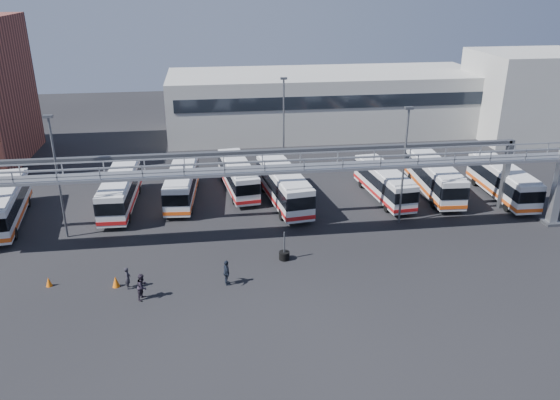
{
  "coord_description": "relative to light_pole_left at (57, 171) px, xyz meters",
  "views": [
    {
      "loc": [
        -4.15,
        -34.42,
        19.86
      ],
      "look_at": [
        1.41,
        6.0,
        3.12
      ],
      "focal_mm": 35.0,
      "sensor_mm": 36.0,
      "label": 1
    }
  ],
  "objects": [
    {
      "name": "ground",
      "position": [
        16.0,
        -8.0,
        -5.73
      ],
      "size": [
        140.0,
        140.0,
        0.0
      ],
      "primitive_type": "plane",
      "color": "black",
      "rests_on": "ground"
    },
    {
      "name": "bus_0",
      "position": [
        -5.67,
        3.49,
        -3.88
      ],
      "size": [
        3.87,
        11.21,
        3.34
      ],
      "rotation": [
        0.0,
        0.0,
        0.12
      ],
      "color": "silver",
      "rests_on": "ground"
    },
    {
      "name": "warehouse",
      "position": [
        28.0,
        30.0,
        -1.73
      ],
      "size": [
        42.0,
        14.0,
        8.0
      ],
      "primitive_type": "cube",
      "color": "#9E9E99",
      "rests_on": "ground"
    },
    {
      "name": "cone_left",
      "position": [
        5.07,
        -8.56,
        -5.33
      ],
      "size": [
        0.66,
        0.66,
        0.8
      ],
      "primitive_type": "cone",
      "rotation": [
        0.0,
        0.0,
        -0.41
      ],
      "color": "orange",
      "rests_on": "ground"
    },
    {
      "name": "gantry",
      "position": [
        16.0,
        -2.13,
        -0.22
      ],
      "size": [
        51.4,
        5.15,
        7.1
      ],
      "color": "gray",
      "rests_on": "ground"
    },
    {
      "name": "pedestrian_d",
      "position": [
        12.68,
        -9.32,
        -4.8
      ],
      "size": [
        0.64,
        1.15,
        1.86
      ],
      "primitive_type": "imported",
      "rotation": [
        0.0,
        0.0,
        1.75
      ],
      "color": "black",
      "rests_on": "ground"
    },
    {
      "name": "bus_2",
      "position": [
        3.67,
        5.66,
        -3.93
      ],
      "size": [
        2.77,
        10.78,
        3.25
      ],
      "rotation": [
        0.0,
        0.0,
        -0.03
      ],
      "color": "silver",
      "rests_on": "ground"
    },
    {
      "name": "light_pole_back",
      "position": [
        20.0,
        14.0,
        0.0
      ],
      "size": [
        0.7,
        0.35,
        10.21
      ],
      "color": "#4C4F54",
      "rests_on": "ground"
    },
    {
      "name": "bus_8",
      "position": [
        33.55,
        5.09,
        -3.9
      ],
      "size": [
        3.09,
        11.01,
        3.31
      ],
      "rotation": [
        0.0,
        0.0,
        -0.05
      ],
      "color": "silver",
      "rests_on": "ground"
    },
    {
      "name": "bus_9",
      "position": [
        39.73,
        3.35,
        -3.95
      ],
      "size": [
        2.76,
        10.63,
        3.21
      ],
      "rotation": [
        0.0,
        0.0,
        -0.03
      ],
      "color": "silver",
      "rests_on": "ground"
    },
    {
      "name": "pedestrian_a",
      "position": [
        5.95,
        -8.87,
        -4.93
      ],
      "size": [
        0.41,
        0.6,
        1.59
      ],
      "primitive_type": "imported",
      "rotation": [
        0.0,
        0.0,
        1.62
      ],
      "color": "black",
      "rests_on": "ground"
    },
    {
      "name": "tire_stack",
      "position": [
        17.15,
        -6.26,
        -5.34
      ],
      "size": [
        0.8,
        0.8,
        2.29
      ],
      "color": "black",
      "rests_on": "ground"
    },
    {
      "name": "bus_5",
      "position": [
        18.65,
        4.7,
        -3.83
      ],
      "size": [
        4.04,
        11.51,
        3.42
      ],
      "rotation": [
        0.0,
        0.0,
        0.13
      ],
      "color": "silver",
      "rests_on": "ground"
    },
    {
      "name": "cone_right",
      "position": [
        0.46,
        -7.86,
        -5.39
      ],
      "size": [
        0.47,
        0.47,
        0.68
      ],
      "primitive_type": "cone",
      "rotation": [
        0.0,
        0.0,
        0.1
      ],
      "color": "orange",
      "rests_on": "ground"
    },
    {
      "name": "pedestrian_b",
      "position": [
        7.08,
        -10.35,
        -4.81
      ],
      "size": [
        0.99,
        1.1,
        1.84
      ],
      "primitive_type": "imported",
      "rotation": [
        0.0,
        0.0,
        1.17
      ],
      "color": "#251E2A",
      "rests_on": "ground"
    },
    {
      "name": "light_pole_left",
      "position": [
        0.0,
        0.0,
        0.0
      ],
      "size": [
        0.7,
        0.35,
        10.21
      ],
      "color": "#4C4F54",
      "rests_on": "ground"
    },
    {
      "name": "bus_7",
      "position": [
        28.38,
        4.68,
        -4.04
      ],
      "size": [
        3.25,
        10.19,
        3.04
      ],
      "rotation": [
        0.0,
        0.0,
        0.09
      ],
      "color": "silver",
      "rests_on": "ground"
    },
    {
      "name": "building_right",
      "position": [
        54.0,
        24.0,
        -0.23
      ],
      "size": [
        14.0,
        12.0,
        11.0
      ],
      "primitive_type": "cube",
      "color": "#B2B2AD",
      "rests_on": "ground"
    },
    {
      "name": "light_pole_mid",
      "position": [
        28.0,
        -1.0,
        0.0
      ],
      "size": [
        0.7,
        0.35,
        10.21
      ],
      "color": "#4C4F54",
      "rests_on": "ground"
    },
    {
      "name": "bus_4",
      "position": [
        14.63,
        8.49,
        -4.02
      ],
      "size": [
        3.6,
        10.36,
        3.08
      ],
      "rotation": [
        0.0,
        0.0,
        0.13
      ],
      "color": "silver",
      "rests_on": "ground"
    },
    {
      "name": "bus_3",
      "position": [
        9.24,
        6.86,
        -3.99
      ],
      "size": [
        3.18,
        10.47,
        3.13
      ],
      "rotation": [
        0.0,
        0.0,
        -0.08
      ],
      "color": "silver",
      "rests_on": "ground"
    }
  ]
}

